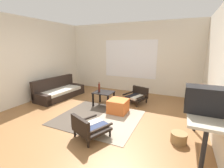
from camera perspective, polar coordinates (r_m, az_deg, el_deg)
ground_plane at (r=4.01m, az=-8.03°, el=-13.30°), size 7.80×7.80×0.00m
far_wall_with_window at (r=6.38m, az=6.67°, el=9.38°), size 5.60×0.13×2.70m
side_wall_left at (r=5.70m, az=-30.11°, el=7.19°), size 0.12×6.60×2.70m
area_rug at (r=4.17m, az=-4.92°, el=-12.05°), size 2.05×1.81×0.01m
couch at (r=5.96m, az=-18.71°, el=-2.64°), size 0.89×1.81×0.71m
coffee_table at (r=4.84m, az=-3.07°, el=-3.97°), size 0.59×0.51×0.44m
armchair_by_window at (r=5.20m, az=8.98°, el=-4.22°), size 0.76×0.77×0.49m
armchair_striped_foreground at (r=3.26m, az=-8.27°, el=-15.23°), size 0.77×0.79×0.50m
ottoman_orange at (r=4.39m, az=2.26°, el=-8.04°), size 0.51×0.51×0.37m
console_shelf at (r=3.06m, az=29.72°, el=-8.74°), size 0.45×1.60×0.82m
crt_television at (r=2.74m, az=30.73°, el=-4.94°), size 0.55×0.33×0.40m
clay_vase at (r=3.37m, az=29.60°, el=-3.22°), size 0.19×0.19×0.30m
glass_bottle at (r=4.84m, az=-4.71°, el=-1.29°), size 0.06×0.06×0.30m
wicker_basket at (r=3.41m, az=23.16°, el=-17.55°), size 0.30×0.30×0.20m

